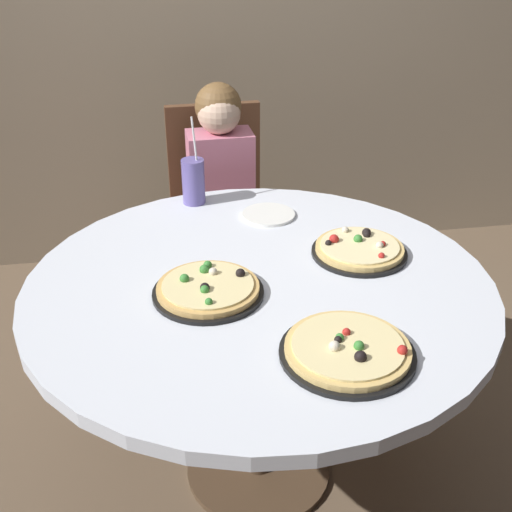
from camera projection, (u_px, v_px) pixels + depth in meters
The scene contains 9 objects.
ground_plane at pixel (258, 469), 2.17m from camera, with size 8.00×8.00×0.00m, color brown.
dining_table at pixel (259, 305), 1.85m from camera, with size 1.33×1.33×0.75m.
chair_wooden at pixel (218, 205), 2.80m from camera, with size 0.41×0.41×0.95m.
diner_child at pixel (225, 233), 2.66m from camera, with size 0.26×0.42×1.08m.
pizza_veggie at pixel (208, 289), 1.74m from camera, with size 0.30×0.30×0.05m.
pizza_cheese at pixel (359, 249), 1.94m from camera, with size 0.29×0.29×0.05m.
pizza_pepperoni at pixel (348, 350), 1.50m from camera, with size 0.32×0.32×0.05m.
soda_cup at pixel (193, 181), 2.24m from camera, with size 0.08×0.08×0.31m.
plate_small at pixel (268, 215), 2.18m from camera, with size 0.18×0.18×0.01m, color white.
Camera 1 is at (-0.27, -1.53, 1.69)m, focal length 44.99 mm.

